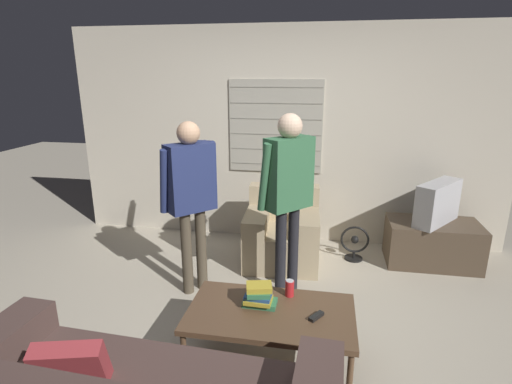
{
  "coord_description": "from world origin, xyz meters",
  "views": [
    {
      "loc": [
        0.51,
        -2.71,
        2.02
      ],
      "look_at": [
        -0.09,
        0.63,
        1.0
      ],
      "focal_mm": 28.0,
      "sensor_mm": 36.0,
      "label": 1
    }
  ],
  "objects_px": {
    "coffee_table": "(271,316)",
    "soda_can": "(290,288)",
    "armchair_beige": "(282,233)",
    "person_left_standing": "(190,187)",
    "person_right_standing": "(288,183)",
    "tv": "(437,203)",
    "book_stack": "(259,296)",
    "floor_fan": "(354,244)",
    "spare_remote": "(316,316)"
  },
  "relations": [
    {
      "from": "person_right_standing",
      "to": "soda_can",
      "type": "relative_size",
      "value": 13.42
    },
    {
      "from": "spare_remote",
      "to": "armchair_beige",
      "type": "bearing_deg",
      "value": 137.8
    },
    {
      "from": "book_stack",
      "to": "soda_can",
      "type": "distance_m",
      "value": 0.26
    },
    {
      "from": "person_left_standing",
      "to": "book_stack",
      "type": "bearing_deg",
      "value": -92.66
    },
    {
      "from": "coffee_table",
      "to": "floor_fan",
      "type": "relative_size",
      "value": 2.95
    },
    {
      "from": "soda_can",
      "to": "spare_remote",
      "type": "distance_m",
      "value": 0.33
    },
    {
      "from": "coffee_table",
      "to": "person_left_standing",
      "type": "bearing_deg",
      "value": 134.24
    },
    {
      "from": "spare_remote",
      "to": "floor_fan",
      "type": "relative_size",
      "value": 0.33
    },
    {
      "from": "book_stack",
      "to": "soda_can",
      "type": "height_order",
      "value": "book_stack"
    },
    {
      "from": "person_left_standing",
      "to": "book_stack",
      "type": "distance_m",
      "value": 1.25
    },
    {
      "from": "spare_remote",
      "to": "floor_fan",
      "type": "distance_m",
      "value": 1.9
    },
    {
      "from": "coffee_table",
      "to": "person_left_standing",
      "type": "height_order",
      "value": "person_left_standing"
    },
    {
      "from": "tv",
      "to": "person_left_standing",
      "type": "xyz_separation_m",
      "value": [
        -2.37,
        -0.99,
        0.33
      ]
    },
    {
      "from": "floor_fan",
      "to": "person_left_standing",
      "type": "bearing_deg",
      "value": -148.95
    },
    {
      "from": "armchair_beige",
      "to": "person_right_standing",
      "type": "relative_size",
      "value": 0.5
    },
    {
      "from": "person_right_standing",
      "to": "book_stack",
      "type": "height_order",
      "value": "person_right_standing"
    },
    {
      "from": "person_right_standing",
      "to": "spare_remote",
      "type": "bearing_deg",
      "value": -119.94
    },
    {
      "from": "armchair_beige",
      "to": "tv",
      "type": "distance_m",
      "value": 1.67
    },
    {
      "from": "armchair_beige",
      "to": "spare_remote",
      "type": "height_order",
      "value": "armchair_beige"
    },
    {
      "from": "coffee_table",
      "to": "soda_can",
      "type": "height_order",
      "value": "soda_can"
    },
    {
      "from": "soda_can",
      "to": "floor_fan",
      "type": "distance_m",
      "value": 1.72
    },
    {
      "from": "armchair_beige",
      "to": "coffee_table",
      "type": "bearing_deg",
      "value": 90.62
    },
    {
      "from": "floor_fan",
      "to": "coffee_table",
      "type": "bearing_deg",
      "value": -110.77
    },
    {
      "from": "floor_fan",
      "to": "tv",
      "type": "bearing_deg",
      "value": 3.65
    },
    {
      "from": "person_right_standing",
      "to": "spare_remote",
      "type": "distance_m",
      "value": 1.25
    },
    {
      "from": "armchair_beige",
      "to": "soda_can",
      "type": "relative_size",
      "value": 6.7
    },
    {
      "from": "tv",
      "to": "soda_can",
      "type": "xyz_separation_m",
      "value": [
        -1.4,
        -1.64,
        -0.21
      ]
    },
    {
      "from": "soda_can",
      "to": "spare_remote",
      "type": "bearing_deg",
      "value": -50.47
    },
    {
      "from": "coffee_table",
      "to": "soda_can",
      "type": "relative_size",
      "value": 9.23
    },
    {
      "from": "armchair_beige",
      "to": "person_right_standing",
      "type": "bearing_deg",
      "value": 96.32
    },
    {
      "from": "spare_remote",
      "to": "soda_can",
      "type": "bearing_deg",
      "value": 163.38
    },
    {
      "from": "person_right_standing",
      "to": "soda_can",
      "type": "bearing_deg",
      "value": -129.13
    },
    {
      "from": "coffee_table",
      "to": "soda_can",
      "type": "bearing_deg",
      "value": 64.11
    },
    {
      "from": "soda_can",
      "to": "book_stack",
      "type": "bearing_deg",
      "value": -140.01
    },
    {
      "from": "person_right_standing",
      "to": "armchair_beige",
      "type": "bearing_deg",
      "value": 52.47
    },
    {
      "from": "book_stack",
      "to": "coffee_table",
      "type": "bearing_deg",
      "value": -31.52
    },
    {
      "from": "armchair_beige",
      "to": "tv",
      "type": "relative_size",
      "value": 1.31
    },
    {
      "from": "spare_remote",
      "to": "floor_fan",
      "type": "xyz_separation_m",
      "value": [
        0.37,
        1.84,
        -0.25
      ]
    },
    {
      "from": "spare_remote",
      "to": "floor_fan",
      "type": "height_order",
      "value": "spare_remote"
    },
    {
      "from": "person_left_standing",
      "to": "person_right_standing",
      "type": "distance_m",
      "value": 0.88
    },
    {
      "from": "book_stack",
      "to": "person_left_standing",
      "type": "bearing_deg",
      "value": 132.89
    },
    {
      "from": "armchair_beige",
      "to": "person_right_standing",
      "type": "distance_m",
      "value": 1.02
    },
    {
      "from": "armchair_beige",
      "to": "spare_remote",
      "type": "bearing_deg",
      "value": 100.96
    },
    {
      "from": "book_stack",
      "to": "soda_can",
      "type": "bearing_deg",
      "value": 39.99
    },
    {
      "from": "spare_remote",
      "to": "book_stack",
      "type": "bearing_deg",
      "value": -157.37
    },
    {
      "from": "floor_fan",
      "to": "armchair_beige",
      "type": "bearing_deg",
      "value": -169.8
    },
    {
      "from": "armchair_beige",
      "to": "person_left_standing",
      "type": "xyz_separation_m",
      "value": [
        -0.76,
        -0.79,
        0.71
      ]
    },
    {
      "from": "book_stack",
      "to": "spare_remote",
      "type": "distance_m",
      "value": 0.42
    },
    {
      "from": "armchair_beige",
      "to": "person_right_standing",
      "type": "xyz_separation_m",
      "value": [
        0.11,
        -0.67,
        0.76
      ]
    },
    {
      "from": "armchair_beige",
      "to": "tv",
      "type": "bearing_deg",
      "value": -176.1
    }
  ]
}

